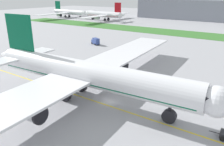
% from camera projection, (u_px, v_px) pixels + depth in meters
% --- Properties ---
extents(ground_plane, '(600.00, 600.00, 0.00)m').
position_uv_depth(ground_plane, '(109.00, 102.00, 52.89)').
color(ground_plane, '#9E9EA3').
rests_on(ground_plane, ground).
extents(apron_taxi_line, '(280.00, 0.36, 0.01)m').
position_uv_depth(apron_taxi_line, '(105.00, 104.00, 51.61)').
color(apron_taxi_line, yellow).
rests_on(apron_taxi_line, ground).
extents(grass_median_strip, '(320.00, 24.00, 0.10)m').
position_uv_depth(grass_median_strip, '(210.00, 36.00, 132.50)').
color(grass_median_strip, '#38722D').
rests_on(grass_median_strip, ground).
extents(airliner_foreground, '(62.21, 99.89, 18.86)m').
position_uv_depth(airliner_foreground, '(83.00, 74.00, 52.31)').
color(airliner_foreground, white).
rests_on(airliner_foreground, ground).
extents(service_truck_baggage_loader, '(5.62, 3.95, 3.22)m').
position_uv_depth(service_truck_baggage_loader, '(96.00, 41.00, 110.62)').
color(service_truck_baggage_loader, '#33478C').
rests_on(service_truck_baggage_loader, ground).
extents(parked_airliner_far_left, '(48.95, 77.79, 15.84)m').
position_uv_depth(parked_airliner_far_left, '(69.00, 12.00, 229.36)').
color(parked_airliner_far_left, white).
rests_on(parked_airliner_far_left, ground).
extents(parked_airliner_far_centre, '(44.05, 68.58, 16.08)m').
position_uv_depth(parked_airliner_far_centre, '(105.00, 15.00, 204.15)').
color(parked_airliner_far_centre, white).
rests_on(parked_airliner_far_centre, ground).
extents(terminal_building, '(117.59, 20.00, 18.00)m').
position_uv_depth(terminal_building, '(199.00, 10.00, 207.01)').
color(terminal_building, gray).
rests_on(terminal_building, ground).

